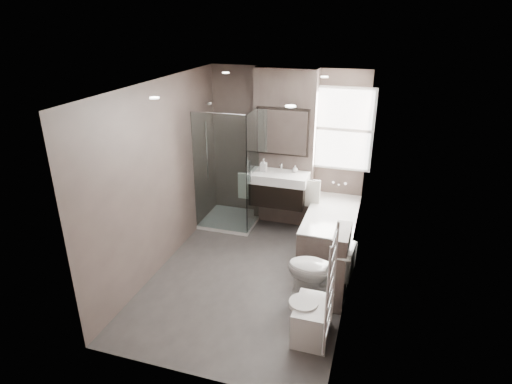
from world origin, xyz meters
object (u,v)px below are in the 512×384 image
at_px(vanity, 278,188).
at_px(toilet, 319,271).
at_px(bathtub, 331,228).
at_px(bidet, 312,320).

distance_m(vanity, toilet, 1.99).
bearing_deg(vanity, bathtub, -19.37).
xyz_separation_m(toilet, bidet, (0.04, -0.71, -0.18)).
bearing_deg(bathtub, bidet, -87.57).
bearing_deg(toilet, bathtub, -173.18).
bearing_deg(vanity, toilet, -60.35).
xyz_separation_m(bathtub, toilet, (0.05, -1.38, 0.09)).
height_order(vanity, bidet, vanity).
bearing_deg(toilet, bidet, 8.49).
bearing_deg(bathtub, vanity, 160.63).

